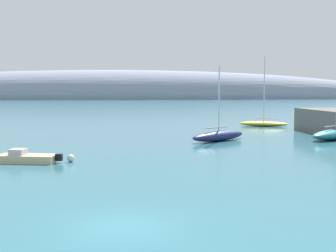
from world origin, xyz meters
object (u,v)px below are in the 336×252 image
at_px(motorboat_sand_foreground, 27,158).
at_px(mooring_buoy_white, 71,158).
at_px(sailboat_navy_near_shore, 219,135).
at_px(sailboat_teal_mid_mooring, 336,134).
at_px(sailboat_yellow_outer_mooring, 264,123).

bearing_deg(motorboat_sand_foreground, mooring_buoy_white, -169.84).
bearing_deg(motorboat_sand_foreground, sailboat_navy_near_shore, -131.90).
distance_m(sailboat_navy_near_shore, sailboat_teal_mid_mooring, 12.39).
distance_m(sailboat_yellow_outer_mooring, motorboat_sand_foreground, 38.65).
xyz_separation_m(sailboat_navy_near_shore, mooring_buoy_white, (-12.87, -11.83, -0.27)).
relative_size(sailboat_navy_near_shore, motorboat_sand_foreground, 1.57).
bearing_deg(motorboat_sand_foreground, sailboat_yellow_outer_mooring, -120.11).
bearing_deg(sailboat_teal_mid_mooring, sailboat_yellow_outer_mooring, 63.29).
distance_m(sailboat_teal_mid_mooring, mooring_buoy_white, 28.09).
relative_size(sailboat_teal_mid_mooring, sailboat_yellow_outer_mooring, 0.94).
distance_m(sailboat_teal_mid_mooring, sailboat_yellow_outer_mooring, 16.79).
bearing_deg(sailboat_yellow_outer_mooring, mooring_buoy_white, 73.23).
bearing_deg(sailboat_teal_mid_mooring, mooring_buoy_white, 170.55).
bearing_deg(sailboat_navy_near_shore, mooring_buoy_white, -176.06).
height_order(sailboat_teal_mid_mooring, motorboat_sand_foreground, sailboat_teal_mid_mooring).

